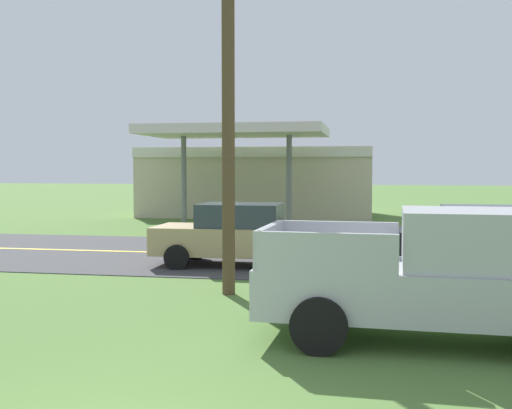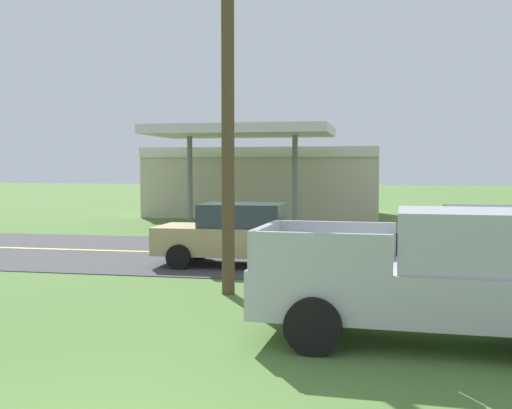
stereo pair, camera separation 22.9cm
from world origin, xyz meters
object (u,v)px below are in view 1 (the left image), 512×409
at_px(car_black_far_lane, 483,239).
at_px(car_tan_near_lane, 237,234).
at_px(gas_station, 258,180).
at_px(pickup_silver_parked_on_lawn, 441,277).
at_px(utility_pole, 228,53).

bearing_deg(car_black_far_lane, car_tan_near_lane, 180.00).
height_order(car_tan_near_lane, car_black_far_lane, same).
distance_m(gas_station, car_tan_near_lane, 17.15).
xyz_separation_m(gas_station, pickup_silver_parked_on_lawn, (6.93, -23.35, -0.98)).
xyz_separation_m(car_tan_near_lane, car_black_far_lane, (6.14, 0.00, 0.00)).
bearing_deg(pickup_silver_parked_on_lawn, car_black_far_lane, 75.30).
distance_m(gas_station, pickup_silver_parked_on_lawn, 24.38).
bearing_deg(pickup_silver_parked_on_lawn, gas_station, 106.54).
height_order(pickup_silver_parked_on_lawn, car_tan_near_lane, pickup_silver_parked_on_lawn).
height_order(pickup_silver_parked_on_lawn, car_black_far_lane, pickup_silver_parked_on_lawn).
bearing_deg(gas_station, car_black_far_lane, -63.03).
bearing_deg(car_black_far_lane, utility_pole, -147.22).
relative_size(utility_pole, pickup_silver_parked_on_lawn, 1.72).
bearing_deg(car_tan_near_lane, pickup_silver_parked_on_lawn, -55.22).
height_order(gas_station, car_black_far_lane, gas_station).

